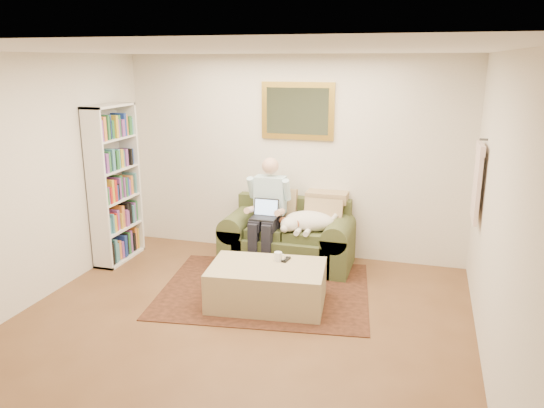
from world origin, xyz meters
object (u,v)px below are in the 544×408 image
at_px(sofa, 288,243).
at_px(laptop, 265,213).
at_px(seated_man, 266,214).
at_px(sleeping_dog, 310,221).
at_px(coffee_mug, 278,257).
at_px(ottoman, 267,285).
at_px(bookshelf, 114,184).

distance_m(sofa, laptop, 0.54).
relative_size(seated_man, laptop, 4.33).
relative_size(sleeping_dog, coffee_mug, 6.65).
relative_size(ottoman, coffee_mug, 11.99).
distance_m(laptop, ottoman, 1.16).
distance_m(laptop, bookshelf, 1.96).
height_order(sofa, laptop, laptop).
xyz_separation_m(laptop, bookshelf, (-1.92, -0.25, 0.29)).
relative_size(seated_man, bookshelf, 0.68).
height_order(seated_man, sleeping_dog, seated_man).
height_order(coffee_mug, bookshelf, bookshelf).
relative_size(coffee_mug, bookshelf, 0.05).
bearing_deg(bookshelf, ottoman, -18.37).
bearing_deg(ottoman, bookshelf, 161.63).
relative_size(sofa, laptop, 5.15).
distance_m(seated_man, ottoman, 1.20).
height_order(sofa, seated_man, seated_man).
xyz_separation_m(sleeping_dog, ottoman, (-0.20, -1.12, -0.40)).
height_order(seated_man, laptop, seated_man).
distance_m(sleeping_dog, ottoman, 1.21).
relative_size(sofa, bookshelf, 0.81).
distance_m(sleeping_dog, coffee_mug, 0.96).
relative_size(sleeping_dog, ottoman, 0.56).
bearing_deg(coffee_mug, ottoman, -111.94).
bearing_deg(coffee_mug, laptop, 116.10).
bearing_deg(seated_man, laptop, -90.00).
xyz_separation_m(sofa, laptop, (-0.24, -0.21, 0.43)).
bearing_deg(coffee_mug, bookshelf, 166.19).
height_order(sofa, coffee_mug, sofa).
bearing_deg(sofa, seated_man, -148.55).
xyz_separation_m(laptop, sleeping_dog, (0.53, 0.13, -0.09)).
xyz_separation_m(ottoman, coffee_mug, (0.07, 0.18, 0.27)).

